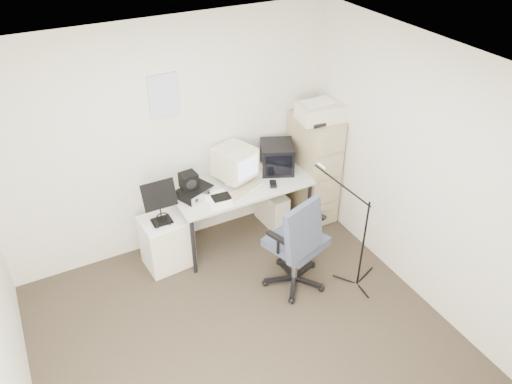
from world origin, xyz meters
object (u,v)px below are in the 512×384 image
filing_cabinet (313,168)px  office_chair (296,240)px  desk (242,211)px  side_cart (167,241)px

filing_cabinet → office_chair: filing_cabinet is taller
desk → office_chair: (0.15, -0.91, 0.20)m
filing_cabinet → side_cart: (-1.85, -0.06, -0.35)m
filing_cabinet → side_cart: 1.88m
filing_cabinet → desk: (-0.95, -0.03, -0.29)m
filing_cabinet → side_cart: size_ratio=2.18×
filing_cabinet → office_chair: 1.24m
desk → filing_cabinet: bearing=1.8°
filing_cabinet → side_cart: filing_cabinet is taller
desk → side_cart: 0.90m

